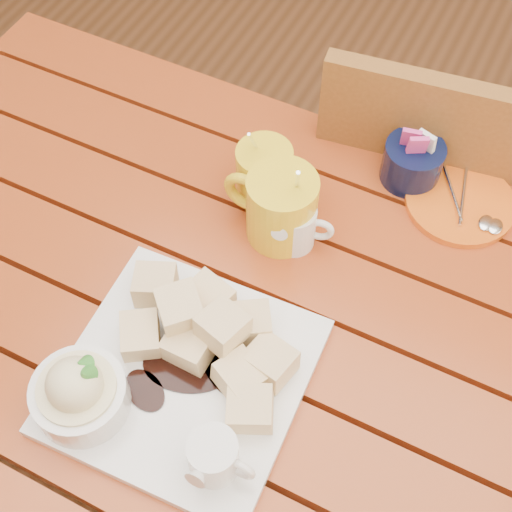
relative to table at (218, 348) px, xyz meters
The scene contains 9 objects.
ground 0.64m from the table, 90.00° to the right, with size 5.00×5.00×0.00m, color brown.
table is the anchor object (origin of this frame).
dessert_plate 0.18m from the table, 92.05° to the right, with size 0.30×0.30×0.12m.
coffee_mug_left 0.23m from the table, 83.67° to the left, with size 0.14×0.10×0.16m.
coffee_mug_right 0.26m from the table, 97.62° to the left, with size 0.11×0.08×0.14m.
cream_pitcher 0.21m from the table, 72.92° to the left, with size 0.09×0.07×0.07m.
sugar_caddy 0.40m from the table, 65.90° to the left, with size 0.09×0.09×0.10m.
orange_saucer 0.41m from the table, 53.47° to the left, with size 0.16×0.16×0.02m.
chair_far 0.55m from the table, 69.49° to the left, with size 0.48×0.48×0.91m.
Camera 1 is at (0.26, -0.39, 1.58)m, focal length 50.00 mm.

